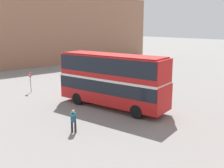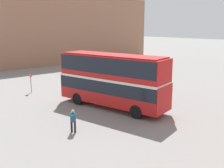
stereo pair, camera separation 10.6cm
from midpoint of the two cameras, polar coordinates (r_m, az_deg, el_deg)
The scene contains 6 objects.
ground_plane at distance 24.61m, azimuth -3.03°, elevation -4.07°, with size 240.00×240.00×0.00m, color gray.
building_row_left at distance 54.23m, azimuth -10.47°, elevation 11.85°, with size 8.91×37.95×13.11m.
double_decker_bus at distance 22.55m, azimuth 0.14°, elevation 1.45°, with size 10.38×4.86×4.68m.
pedestrian_foreground at distance 17.81m, azimuth -8.31°, elevation -7.45°, with size 0.55×0.55×1.61m.
parked_car_kerb_far at distance 38.86m, azimuth 1.97°, elevation 3.38°, with size 4.33×2.12×1.70m.
no_entry_sign at distance 29.35m, azimuth -17.19°, elevation 1.11°, with size 0.61×0.08×2.23m.
Camera 2 is at (18.89, -14.13, 7.03)m, focal length 42.00 mm.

